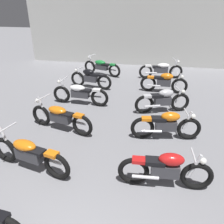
{
  "coord_description": "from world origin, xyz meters",
  "views": [
    {
      "loc": [
        1.14,
        -1.12,
        3.63
      ],
      "look_at": [
        0.0,
        5.05,
        0.55
      ],
      "focal_mm": 37.3,
      "sensor_mm": 36.0,
      "label": 1
    }
  ],
  "objects": [
    {
      "name": "motorcycle_right_row_4",
      "position": [
        1.6,
        8.44,
        0.46
      ],
      "size": [
        1.97,
        0.48,
        0.88
      ],
      "color": "black",
      "rests_on": "ground"
    },
    {
      "name": "motorcycle_left_row_2",
      "position": [
        -1.49,
        4.65,
        0.45
      ],
      "size": [
        2.12,
        0.82,
        0.97
      ],
      "color": "black",
      "rests_on": "ground"
    },
    {
      "name": "motorcycle_right_row_5",
      "position": [
        1.49,
        10.4,
        0.45
      ],
      "size": [
        2.16,
        0.74,
        0.97
      ],
      "color": "black",
      "rests_on": "ground"
    },
    {
      "name": "motorcycle_right_row_1",
      "position": [
        1.55,
        2.8,
        0.46
      ],
      "size": [
        1.97,
        0.48,
        0.88
      ],
      "color": "black",
      "rests_on": "ground"
    },
    {
      "name": "motorcycle_left_row_1",
      "position": [
        -1.51,
        2.8,
        0.45
      ],
      "size": [
        2.14,
        0.78,
        0.97
      ],
      "color": "black",
      "rests_on": "ground"
    },
    {
      "name": "back_wall",
      "position": [
        0.0,
        12.89,
        1.8
      ],
      "size": [
        13.07,
        0.24,
        3.6
      ],
      "primitive_type": "cube",
      "color": "#B2B2AD",
      "rests_on": "ground"
    },
    {
      "name": "motorcycle_left_row_3",
      "position": [
        -1.51,
        6.6,
        0.45
      ],
      "size": [
        2.17,
        0.68,
        0.97
      ],
      "color": "black",
      "rests_on": "ground"
    },
    {
      "name": "motorcycle_right_row_2",
      "position": [
        1.6,
        4.72,
        0.46
      ],
      "size": [
        1.96,
        0.58,
        0.88
      ],
      "color": "black",
      "rests_on": "ground"
    },
    {
      "name": "motorcycle_left_row_4",
      "position": [
        -1.59,
        8.43,
        0.46
      ],
      "size": [
        1.96,
        0.57,
        0.88
      ],
      "color": "black",
      "rests_on": "ground"
    },
    {
      "name": "motorcycle_left_row_5",
      "position": [
        -1.54,
        10.41,
        0.45
      ],
      "size": [
        2.09,
        0.94,
        0.97
      ],
      "color": "black",
      "rests_on": "ground"
    },
    {
      "name": "motorcycle_right_row_3",
      "position": [
        1.53,
        6.47,
        0.46
      ],
      "size": [
        1.9,
        0.77,
        0.88
      ],
      "color": "black",
      "rests_on": "ground"
    }
  ]
}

